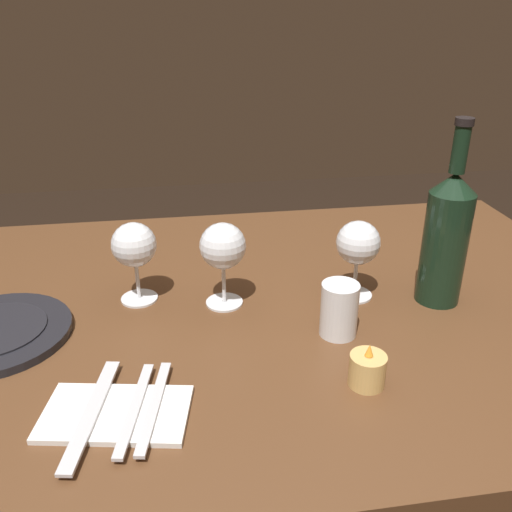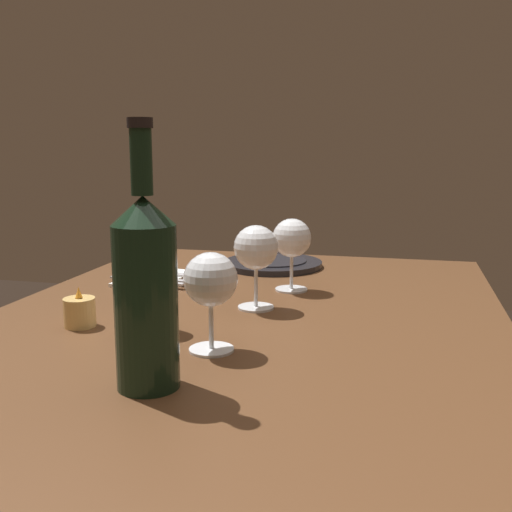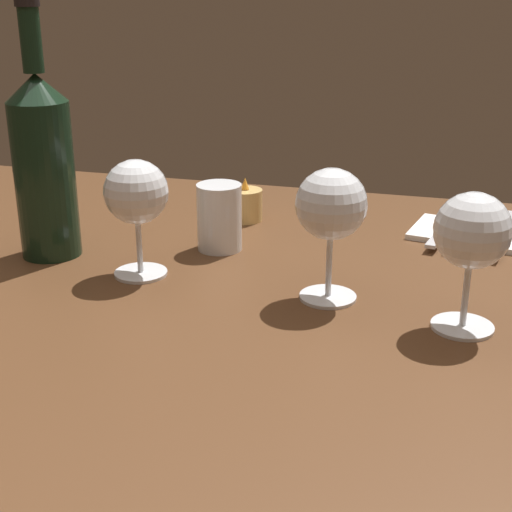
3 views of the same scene
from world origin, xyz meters
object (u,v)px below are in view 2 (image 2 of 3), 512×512
folded_napkin (156,279)px  dinner_plate (273,264)px  wine_glass_right (292,240)px  fork_outer (147,281)px  wine_glass_centre (256,250)px  wine_bottle (146,288)px  wine_glass_left (208,282)px  votive_candle (80,313)px  water_tumbler (154,308)px  fork_inner (151,278)px  table_knife (161,273)px

folded_napkin → dinner_plate: bearing=-46.5°
wine_glass_right → dinner_plate: size_ratio=0.62×
dinner_plate → fork_outer: (-0.26, 0.22, 0.00)m
wine_glass_centre → wine_bottle: 0.38m
wine_glass_left → folded_napkin: wine_glass_left is taller
wine_glass_left → folded_napkin: bearing=32.0°
votive_candle → water_tumbler: bearing=-88.7°
wine_glass_centre → fork_inner: 0.32m
wine_bottle → votive_candle: size_ratio=4.88×
dinner_plate → fork_inner: 0.32m
water_tumbler → fork_inner: (0.32, 0.14, -0.03)m
votive_candle → table_knife: bearing=1.9°
water_tumbler → table_knife: water_tumbler is taller
wine_bottle → fork_inner: (0.53, 0.22, -0.12)m
votive_candle → dinner_plate: size_ratio=0.28×
wine_glass_left → table_knife: 0.52m
wine_bottle → wine_glass_left: bearing=-12.4°
fork_outer → table_knife: bearing=0.0°
table_knife → fork_inner: bearing=180.0°
wine_glass_right → dinner_plate: 0.26m
wine_bottle → fork_outer: size_ratio=1.82×
votive_candle → fork_outer: (0.30, 0.01, -0.01)m
wine_glass_right → folded_napkin: size_ratio=0.72×
wine_bottle → folded_napkin: wine_bottle is taller
wine_bottle → votive_candle: 0.31m
wine_glass_left → wine_glass_right: 0.39m
dinner_plate → fork_inner: (-0.23, 0.22, 0.00)m
fork_inner → votive_candle: bearing=-177.8°
wine_glass_left → dinner_plate: bearing=3.4°
folded_napkin → fork_outer: fork_outer is taller
wine_glass_centre → fork_outer: wine_glass_centre is taller
wine_bottle → folded_napkin: size_ratio=1.58×
wine_glass_centre → fork_outer: (0.12, 0.27, -0.10)m
votive_candle → dinner_plate: bearing=-20.5°
wine_glass_left → folded_napkin: (0.41, 0.26, -0.10)m
wine_glass_left → wine_bottle: bearing=167.6°
votive_candle → wine_bottle: bearing=-134.3°
dinner_plate → fork_outer: dinner_plate is taller
folded_napkin → fork_inner: (-0.02, 0.00, 0.01)m
wine_glass_left → water_tumbler: (0.07, 0.11, -0.06)m
votive_candle → folded_napkin: bearing=2.0°
wine_glass_right → water_tumbler: bearing=153.3°
water_tumbler → wine_glass_left: bearing=-120.3°
folded_napkin → fork_outer: size_ratio=1.15×
fork_outer → water_tumbler: bearing=-153.9°
folded_napkin → wine_glass_right: bearing=-93.6°
wine_bottle → water_tumbler: wine_bottle is taller
water_tumbler → fork_outer: (0.29, 0.14, -0.03)m
dinner_plate → table_knife: size_ratio=1.15×
wine_glass_right → table_knife: bearing=80.9°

